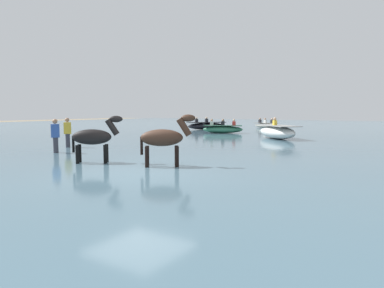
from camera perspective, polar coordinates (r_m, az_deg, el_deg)
ground_plane at (r=10.14m, az=-8.45°, el=-5.83°), size 120.00×120.00×0.00m
water_surface at (r=18.71m, az=12.45°, el=-0.34°), size 90.00×90.00×0.26m
horse_lead_dark_bay at (r=10.83m, az=-4.50°, el=0.78°), size 1.51×1.29×1.85m
horse_trailing_black at (r=11.97m, az=-15.50°, el=0.89°), size 1.47×1.25×1.80m
boat_far_offshore at (r=26.85m, az=4.97°, el=2.42°), size 3.13×2.23×1.06m
boat_near_starboard at (r=35.15m, az=11.78°, el=2.98°), size 2.64×1.59×0.97m
boat_distant_west at (r=22.15m, az=13.54°, el=1.91°), size 3.70×3.67×1.30m
boat_mid_outer at (r=31.86m, az=2.34°, el=2.96°), size 2.85×3.68×1.13m
person_wading_mid at (r=15.33m, az=-21.14°, el=0.95°), size 0.36×0.37×1.63m
person_spectator_far at (r=17.45m, az=-19.41°, el=1.51°), size 0.36×0.37×1.63m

